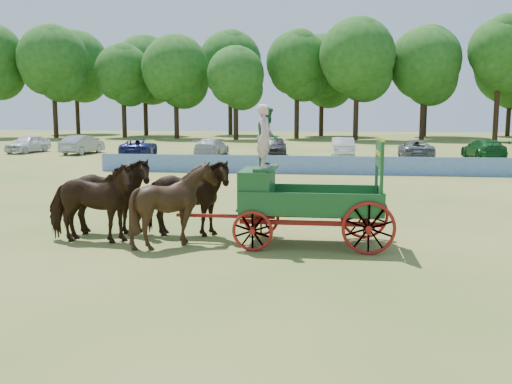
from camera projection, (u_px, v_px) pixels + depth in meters
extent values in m
plane|color=#9C8546|center=(342.00, 251.00, 15.08)|extent=(160.00, 160.00, 0.00)
imported|color=#321F0D|center=(91.00, 203.00, 15.84)|extent=(2.72, 1.26, 2.29)
imported|color=#321F0D|center=(106.00, 197.00, 16.92)|extent=(2.91, 1.78, 2.29)
imported|color=#321F0D|center=(175.00, 204.00, 15.54)|extent=(2.11, 1.88, 2.30)
imported|color=#321F0D|center=(185.00, 198.00, 16.62)|extent=(2.81, 1.46, 2.29)
cube|color=maroon|center=(257.00, 222.00, 15.88)|extent=(0.12, 2.00, 0.12)
cube|color=maroon|center=(366.00, 225.00, 15.50)|extent=(0.12, 2.00, 0.12)
cube|color=maroon|center=(310.00, 223.00, 15.14)|extent=(3.80, 0.10, 0.12)
cube|color=maroon|center=(312.00, 215.00, 16.22)|extent=(3.80, 0.10, 0.12)
cube|color=maroon|center=(225.00, 216.00, 15.97)|extent=(2.80, 0.09, 0.09)
cube|color=#1C5522|center=(311.00, 209.00, 15.64)|extent=(3.80, 1.80, 0.10)
cube|color=#1C5522|center=(310.00, 204.00, 14.73)|extent=(3.80, 0.06, 0.55)
cube|color=#1C5522|center=(312.00, 194.00, 16.46)|extent=(3.80, 0.06, 0.55)
cube|color=#1C5522|center=(381.00, 200.00, 15.36)|extent=(0.06, 1.80, 0.55)
cube|color=#1C5522|center=(257.00, 188.00, 15.75)|extent=(0.85, 1.70, 1.05)
cube|color=#1C5522|center=(266.00, 168.00, 15.63)|extent=(0.55, 1.50, 0.08)
cube|color=#1C5522|center=(243.00, 195.00, 15.82)|extent=(0.10, 1.60, 0.65)
cube|color=#1C5522|center=(250.00, 206.00, 15.84)|extent=(0.55, 1.60, 0.06)
cube|color=#1C5522|center=(382.00, 179.00, 14.49)|extent=(0.08, 0.08, 1.80)
cube|color=#1C5522|center=(377.00, 172.00, 16.06)|extent=(0.08, 0.08, 1.80)
cube|color=#1C5522|center=(380.00, 153.00, 15.19)|extent=(0.07, 1.75, 0.75)
cube|color=yellow|center=(380.00, 138.00, 15.13)|extent=(0.08, 1.80, 0.09)
cube|color=yellow|center=(378.00, 153.00, 15.19)|extent=(0.02, 1.30, 0.12)
torus|color=maroon|center=(252.00, 231.00, 14.96)|extent=(1.09, 0.09, 1.09)
torus|color=maroon|center=(261.00, 217.00, 16.82)|extent=(1.09, 0.09, 1.09)
torus|color=maroon|center=(369.00, 228.00, 14.56)|extent=(1.39, 0.09, 1.39)
torus|color=maroon|center=(364.00, 215.00, 16.42)|extent=(1.39, 0.09, 1.39)
imported|color=beige|center=(265.00, 136.00, 15.16)|extent=(0.41, 0.62, 1.69)
imported|color=#266538|center=(268.00, 136.00, 15.85)|extent=(0.61, 0.79, 1.62)
cube|color=#204DB0|center=(318.00, 165.00, 32.80)|extent=(26.00, 0.08, 1.05)
imported|color=silver|center=(28.00, 144.00, 48.76)|extent=(2.39, 4.71, 1.54)
imported|color=gray|center=(82.00, 145.00, 47.54)|extent=(2.20, 4.85, 1.54)
imported|color=navy|center=(139.00, 147.00, 45.20)|extent=(3.00, 5.33, 1.40)
imported|color=silver|center=(212.00, 147.00, 45.89)|extent=(2.30, 4.94, 1.40)
imported|color=#333338|center=(275.00, 147.00, 45.28)|extent=(2.02, 4.55, 1.52)
imported|color=silver|center=(342.00, 147.00, 44.69)|extent=(1.84, 4.69, 1.52)
imported|color=slate|center=(416.00, 149.00, 43.10)|extent=(2.52, 5.15, 1.41)
imported|color=#144C1E|center=(484.00, 149.00, 42.91)|extent=(2.63, 5.30, 1.48)
cylinder|color=#382314|center=(55.00, 117.00, 73.68)|extent=(0.60, 0.60, 5.41)
sphere|color=#174712|center=(53.00, 60.00, 72.63)|extent=(8.82, 8.82, 8.82)
cylinder|color=#382314|center=(124.00, 120.00, 75.11)|extent=(0.60, 0.60, 4.63)
sphere|color=#174712|center=(123.00, 72.00, 74.21)|extent=(7.22, 7.22, 7.22)
cylinder|color=#382314|center=(177.00, 120.00, 72.14)|extent=(0.60, 0.60, 4.74)
sphere|color=#174712|center=(175.00, 68.00, 71.22)|extent=(8.46, 8.46, 8.46)
cylinder|color=#382314|center=(236.00, 122.00, 69.22)|extent=(0.60, 0.60, 4.23)
sphere|color=#174712|center=(236.00, 75.00, 68.40)|extent=(6.91, 6.91, 6.91)
cylinder|color=#382314|center=(297.00, 118.00, 72.28)|extent=(0.60, 0.60, 5.20)
sphere|color=#174712|center=(297.00, 62.00, 71.27)|extent=(7.82, 7.82, 7.82)
cylinder|color=#382314|center=(356.00, 118.00, 67.95)|extent=(0.60, 0.60, 5.41)
sphere|color=#174712|center=(357.00, 55.00, 66.91)|extent=(8.92, 8.92, 8.92)
cylinder|color=#382314|center=(422.00, 119.00, 69.23)|extent=(0.60, 0.60, 5.00)
sphere|color=#174712|center=(425.00, 63.00, 68.26)|extent=(8.53, 8.53, 8.53)
cylinder|color=#382314|center=(496.00, 117.00, 66.23)|extent=(0.60, 0.60, 5.68)
sphere|color=#174712|center=(500.00, 49.00, 65.13)|extent=(7.13, 7.13, 7.13)
cylinder|color=#382314|center=(78.00, 115.00, 85.57)|extent=(0.60, 0.60, 5.69)
sphere|color=#174712|center=(75.00, 63.00, 84.46)|extent=(9.64, 9.64, 9.64)
cylinder|color=#382314|center=(146.00, 117.00, 80.43)|extent=(0.60, 0.60, 5.20)
sphere|color=#174712|center=(144.00, 66.00, 79.42)|extent=(8.73, 8.73, 8.73)
cylinder|color=#382314|center=(230.00, 115.00, 82.33)|extent=(0.60, 0.60, 5.63)
sphere|color=#174712|center=(230.00, 62.00, 81.24)|extent=(8.99, 8.99, 8.99)
cylinder|color=#382314|center=(321.00, 118.00, 78.61)|extent=(0.60, 0.60, 5.01)
sphere|color=#174712|center=(322.00, 68.00, 77.64)|extent=(9.29, 9.29, 9.29)
cylinder|color=#382314|center=(425.00, 116.00, 77.33)|extent=(0.60, 0.60, 5.59)
sphere|color=#174712|center=(427.00, 59.00, 76.25)|extent=(9.06, 9.06, 9.06)
cylinder|color=#382314|center=(508.00, 118.00, 78.10)|extent=(0.60, 0.60, 4.96)
sphere|color=#174712|center=(511.00, 69.00, 77.14)|extent=(9.64, 9.64, 9.64)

